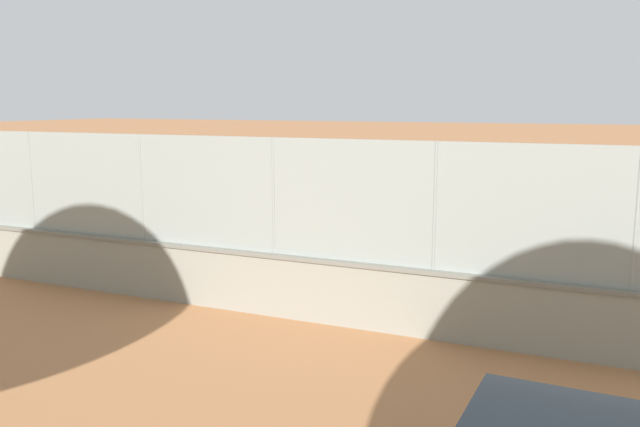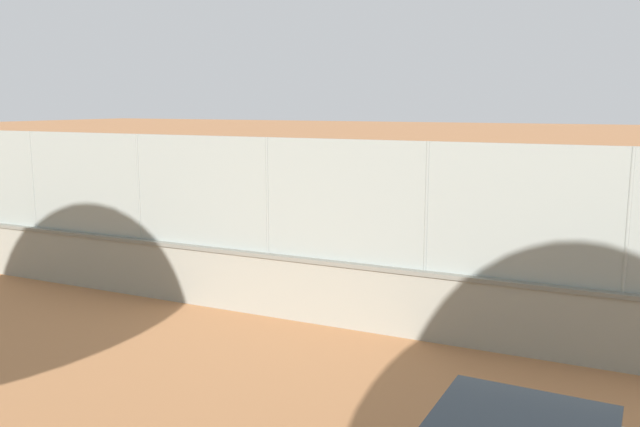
{
  "view_description": "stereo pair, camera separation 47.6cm",
  "coord_description": "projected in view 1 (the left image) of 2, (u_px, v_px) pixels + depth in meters",
  "views": [
    {
      "loc": [
        -10.23,
        23.03,
        4.34
      ],
      "look_at": [
        -2.84,
        6.79,
        1.35
      ],
      "focal_mm": 36.84,
      "sensor_mm": 36.0,
      "label": 1
    },
    {
      "loc": [
        -10.66,
        22.83,
        4.34
      ],
      "look_at": [
        -2.84,
        6.79,
        1.35
      ],
      "focal_mm": 36.84,
      "sensor_mm": 36.0,
      "label": 2
    }
  ],
  "objects": [
    {
      "name": "sports_ball",
      "position": [
        334.0,
        269.0,
        17.12
      ],
      "size": [
        0.13,
        0.13,
        0.13
      ],
      "primitive_type": "sphere",
      "color": "orange",
      "rests_on": "ground_plane"
    },
    {
      "name": "perimeter_wall",
      "position": [
        89.0,
        260.0,
        15.57
      ],
      "size": [
        30.51,
        0.64,
        1.31
      ],
      "color": "gray",
      "rests_on": "ground_plane"
    },
    {
      "name": "fence_panel_on_wall",
      "position": [
        84.0,
        184.0,
        15.27
      ],
      "size": [
        29.97,
        0.34,
        2.37
      ],
      "color": "gray",
      "rests_on": "perimeter_wall"
    },
    {
      "name": "spare_ball_by_wall",
      "position": [
        423.0,
        318.0,
        13.15
      ],
      "size": [
        0.18,
        0.18,
        0.18
      ],
      "primitive_type": "sphere",
      "color": "white",
      "rests_on": "ground_plane"
    },
    {
      "name": "player_crossing_court",
      "position": [
        411.0,
        220.0,
        19.61
      ],
      "size": [
        0.92,
        0.66,
        1.56
      ],
      "color": "#B2B2B2",
      "rests_on": "ground_plane"
    },
    {
      "name": "ground_plane",
      "position": [
        326.0,
        216.0,
        25.57
      ],
      "size": [
        260.0,
        260.0,
        0.0
      ],
      "primitive_type": "plane",
      "color": "#A36B42"
    },
    {
      "name": "player_near_wall_returning",
      "position": [
        364.0,
        226.0,
        18.24
      ],
      "size": [
        0.97,
        0.94,
        1.66
      ],
      "color": "#B2B2B2",
      "rests_on": "ground_plane"
    },
    {
      "name": "courtside_bench",
      "position": [
        179.0,
        257.0,
        16.84
      ],
      "size": [
        1.6,
        0.39,
        0.87
      ],
      "color": "brown",
      "rests_on": "ground_plane"
    },
    {
      "name": "player_foreground_swinging",
      "position": [
        450.0,
        203.0,
        23.22
      ],
      "size": [
        0.64,
        0.91,
        1.47
      ],
      "color": "#591919",
      "rests_on": "ground_plane"
    }
  ]
}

